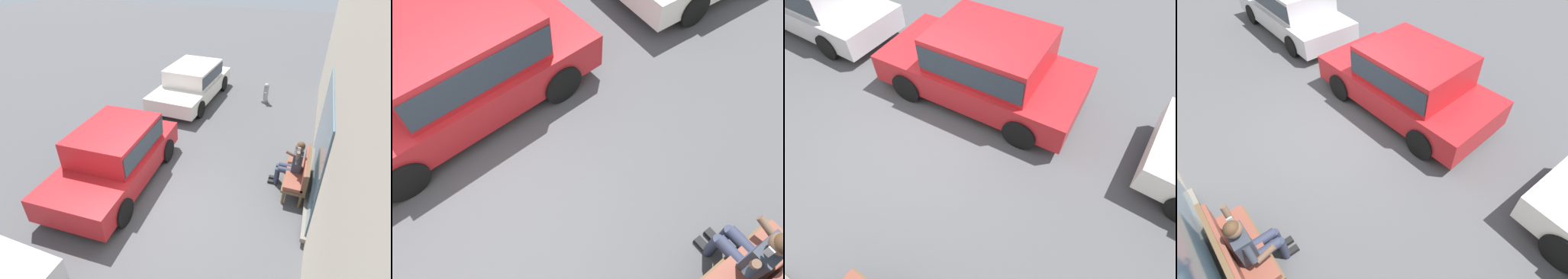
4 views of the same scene
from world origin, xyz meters
TOP-DOWN VIEW (x-y plane):
  - ground_plane at (0.00, 0.00)m, footprint 60.00×60.00m
  - parked_car_mid at (-0.33, -1.56)m, footprint 4.20×2.16m

SIDE VIEW (x-z plane):
  - ground_plane at x=0.00m, z-range 0.00..0.00m
  - parked_car_mid at x=-0.33m, z-range 0.06..1.59m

